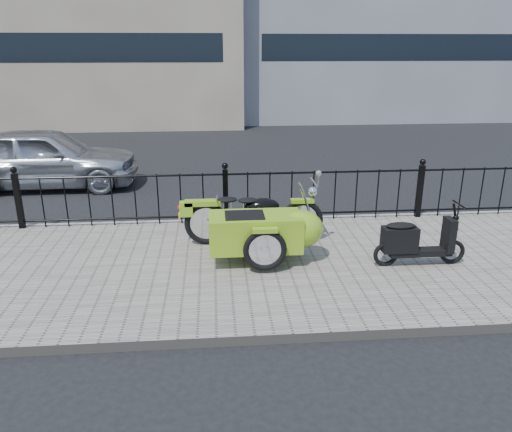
{
  "coord_description": "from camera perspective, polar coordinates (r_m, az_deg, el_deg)",
  "views": [
    {
      "loc": [
        -0.18,
        -7.06,
        3.1
      ],
      "look_at": [
        0.41,
        -0.1,
        0.7
      ],
      "focal_mm": 35.0,
      "sensor_mm": 36.0,
      "label": 1
    }
  ],
  "objects": [
    {
      "name": "sidewalk",
      "position": [
        7.24,
        -3.02,
        -5.91
      ],
      "size": [
        30.0,
        3.8,
        0.12
      ],
      "primitive_type": "cube",
      "color": "slate",
      "rests_on": "ground"
    },
    {
      "name": "spare_tire",
      "position": [
        7.44,
        -0.36,
        -1.86
      ],
      "size": [
        0.64,
        0.41,
        0.67
      ],
      "primitive_type": "torus",
      "rotation": [
        1.57,
        0.0,
        0.5
      ],
      "color": "black",
      "rests_on": "sidewalk"
    },
    {
      "name": "scooter",
      "position": [
        7.38,
        17.63,
        -2.84
      ],
      "size": [
        1.34,
        0.39,
        0.91
      ],
      "color": "black",
      "rests_on": "sidewalk"
    },
    {
      "name": "motorcycle_sidecar",
      "position": [
        7.23,
        1.22,
        -1.33
      ],
      "size": [
        2.28,
        1.48,
        0.98
      ],
      "color": "black",
      "rests_on": "sidewalk"
    },
    {
      "name": "sedan_car",
      "position": [
        12.28,
        -22.94,
        6.16
      ],
      "size": [
        4.07,
        1.68,
        1.38
      ],
      "primitive_type": "imported",
      "rotation": [
        0.0,
        0.0,
        1.58
      ],
      "color": "#B4B6BC",
      "rests_on": "ground"
    },
    {
      "name": "iron_fence",
      "position": [
        8.73,
        -3.5,
        2.22
      ],
      "size": [
        14.11,
        0.11,
        1.08
      ],
      "color": "black",
      "rests_on": "sidewalk"
    },
    {
      "name": "ground",
      "position": [
        7.72,
        -3.14,
        -4.75
      ],
      "size": [
        120.0,
        120.0,
        0.0
      ],
      "primitive_type": "plane",
      "color": "black",
      "rests_on": "ground"
    },
    {
      "name": "curb",
      "position": [
        9.03,
        -3.46,
        -0.73
      ],
      "size": [
        30.0,
        0.1,
        0.12
      ],
      "primitive_type": "cube",
      "color": "gray",
      "rests_on": "ground"
    }
  ]
}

